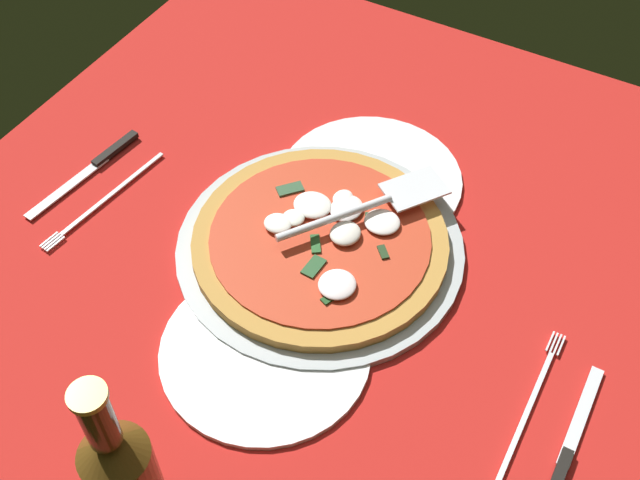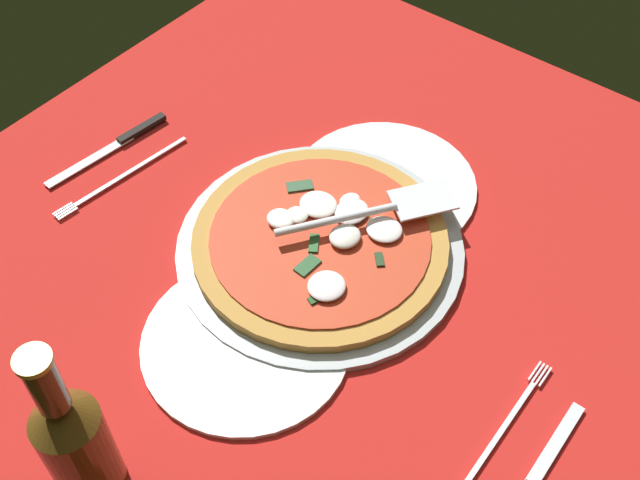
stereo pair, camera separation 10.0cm
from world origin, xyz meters
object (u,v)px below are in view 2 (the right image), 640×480
Objects in this scene: dinner_plate_left at (384,186)px; place_setting_near at (120,161)px; beer_bottle at (76,443)px; pizza at (321,240)px; pizza_server at (374,210)px; place_setting_far at (516,460)px; dinner_plate_right at (246,343)px.

place_setting_near is at bearing -59.41° from dinner_plate_left.
dinner_plate_left is 53.62cm from beer_bottle.
pizza_server is at bearing 151.86° from pizza.
dinner_plate_right is at bearing 101.10° from place_setting_far.
dinner_plate_right is 1.03× the size of beer_bottle.
beer_bottle is at bearing -148.18° from pizza_server.
dinner_plate_right is 32.54cm from place_setting_far.
pizza_server is (-6.49, 3.47, 2.44)cm from pizza.
beer_bottle reaches higher than dinner_plate_right.
place_setting_near is at bearing 84.85° from place_setting_far.
pizza is 1.40× the size of place_setting_near.
place_setting_near reaches higher than dinner_plate_left.
dinner_plate_left is at bearing -178.77° from beer_bottle.
beer_bottle is (33.88, 33.32, 8.80)cm from place_setting_near.
pizza is at bearing -173.21° from pizza_server.
place_setting_near is 66.30cm from place_setting_far.
pizza_server reaches higher than dinner_plate_left.
pizza reaches higher than dinner_plate_right.
pizza is 39.31cm from beer_bottle.
dinner_plate_right is at bearing 77.92° from place_setting_near.
pizza is 1.52× the size of place_setting_far.
dinner_plate_right is (30.75, 2.08, 0.00)cm from dinner_plate_left.
place_setting_near is 1.08× the size of place_setting_far.
pizza is 32.72cm from place_setting_near.
place_setting_far is at bearing 101.92° from dinner_plate_right.
pizza_server is (-23.03, 1.51, 4.20)cm from dinner_plate_right.
dinner_plate_right is 1.14× the size of place_setting_far.
pizza is at bearing -173.24° from dinner_plate_right.
pizza is at bearing 0.48° from dinner_plate_left.
dinner_plate_right is 0.75× the size of pizza.
place_setting_near is (-11.72, -34.27, -0.15)cm from dinner_plate_right.
dinner_plate_left is 1.17× the size of place_setting_far.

